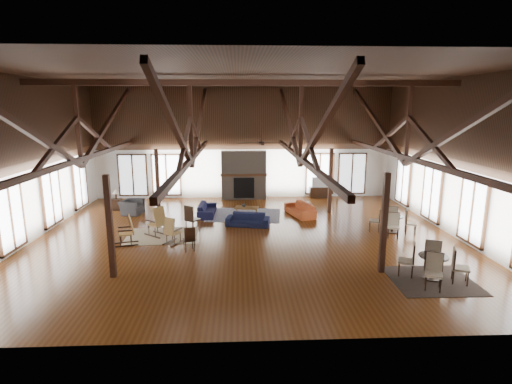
{
  "coord_description": "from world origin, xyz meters",
  "views": [
    {
      "loc": [
        -0.31,
        -14.66,
        4.89
      ],
      "look_at": [
        0.41,
        1.0,
        1.56
      ],
      "focal_mm": 28.0,
      "sensor_mm": 36.0,
      "label": 1
    }
  ],
  "objects_px": {
    "sofa_navy_front": "(248,220)",
    "cafe_table_far": "(393,221)",
    "armchair": "(132,207)",
    "cafe_table_near": "(433,263)",
    "sofa_orange": "(300,209)",
    "tv_console": "(320,192)",
    "coffee_table": "(247,208)",
    "sofa_navy_left": "(207,209)"
  },
  "relations": [
    {
      "from": "sofa_navy_front",
      "to": "cafe_table_far",
      "type": "relative_size",
      "value": 0.98
    },
    {
      "from": "armchair",
      "to": "cafe_table_near",
      "type": "relative_size",
      "value": 0.52
    },
    {
      "from": "cafe_table_near",
      "to": "cafe_table_far",
      "type": "bearing_deg",
      "value": 83.26
    },
    {
      "from": "cafe_table_far",
      "to": "cafe_table_near",
      "type": "bearing_deg",
      "value": -96.74
    },
    {
      "from": "sofa_navy_front",
      "to": "armchair",
      "type": "distance_m",
      "value": 5.79
    },
    {
      "from": "sofa_orange",
      "to": "armchair",
      "type": "bearing_deg",
      "value": -110.27
    },
    {
      "from": "sofa_navy_front",
      "to": "tv_console",
      "type": "relative_size",
      "value": 1.55
    },
    {
      "from": "coffee_table",
      "to": "sofa_orange",
      "type": "bearing_deg",
      "value": 11.52
    },
    {
      "from": "armchair",
      "to": "cafe_table_far",
      "type": "xyz_separation_m",
      "value": [
        11.11,
        -3.33,
        0.15
      ]
    },
    {
      "from": "sofa_navy_front",
      "to": "cafe_table_far",
      "type": "distance_m",
      "value": 5.85
    },
    {
      "from": "armchair",
      "to": "cafe_table_near",
      "type": "bearing_deg",
      "value": -114.78
    },
    {
      "from": "sofa_orange",
      "to": "tv_console",
      "type": "distance_m",
      "value": 4.04
    },
    {
      "from": "cafe_table_near",
      "to": "sofa_orange",
      "type": "bearing_deg",
      "value": 111.07
    },
    {
      "from": "tv_console",
      "to": "sofa_orange",
      "type": "bearing_deg",
      "value": -114.76
    },
    {
      "from": "sofa_orange",
      "to": "tv_console",
      "type": "xyz_separation_m",
      "value": [
        1.69,
        3.67,
        0.0
      ]
    },
    {
      "from": "sofa_navy_front",
      "to": "armchair",
      "type": "bearing_deg",
      "value": 169.55
    },
    {
      "from": "sofa_navy_left",
      "to": "cafe_table_far",
      "type": "distance_m",
      "value": 8.13
    },
    {
      "from": "cafe_table_near",
      "to": "tv_console",
      "type": "bearing_deg",
      "value": 95.62
    },
    {
      "from": "sofa_orange",
      "to": "cafe_table_near",
      "type": "height_order",
      "value": "cafe_table_near"
    },
    {
      "from": "sofa_orange",
      "to": "sofa_navy_left",
      "type": "bearing_deg",
      "value": -108.76
    },
    {
      "from": "sofa_navy_left",
      "to": "tv_console",
      "type": "height_order",
      "value": "tv_console"
    },
    {
      "from": "sofa_navy_front",
      "to": "tv_console",
      "type": "distance_m",
      "value": 6.68
    },
    {
      "from": "sofa_navy_front",
      "to": "cafe_table_near",
      "type": "xyz_separation_m",
      "value": [
        5.21,
        -5.59,
        0.24
      ]
    },
    {
      "from": "cafe_table_near",
      "to": "coffee_table",
      "type": "bearing_deg",
      "value": 125.99
    },
    {
      "from": "sofa_navy_left",
      "to": "armchair",
      "type": "relative_size",
      "value": 1.84
    },
    {
      "from": "sofa_navy_front",
      "to": "coffee_table",
      "type": "xyz_separation_m",
      "value": [
        -0.02,
        1.61,
        0.09
      ]
    },
    {
      "from": "sofa_orange",
      "to": "cafe_table_near",
      "type": "distance_m",
      "value": 7.68
    },
    {
      "from": "sofa_navy_left",
      "to": "cafe_table_near",
      "type": "relative_size",
      "value": 0.96
    },
    {
      "from": "cafe_table_near",
      "to": "tv_console",
      "type": "xyz_separation_m",
      "value": [
        -1.07,
        10.83,
        -0.21
      ]
    },
    {
      "from": "sofa_navy_left",
      "to": "armchair",
      "type": "distance_m",
      "value": 3.56
    },
    {
      "from": "armchair",
      "to": "sofa_navy_left",
      "type": "bearing_deg",
      "value": -84.69
    },
    {
      "from": "sofa_navy_front",
      "to": "sofa_navy_left",
      "type": "distance_m",
      "value": 2.56
    },
    {
      "from": "coffee_table",
      "to": "tv_console",
      "type": "height_order",
      "value": "tv_console"
    },
    {
      "from": "sofa_navy_front",
      "to": "cafe_table_near",
      "type": "relative_size",
      "value": 0.94
    },
    {
      "from": "sofa_orange",
      "to": "tv_console",
      "type": "bearing_deg",
      "value": 139.25
    },
    {
      "from": "coffee_table",
      "to": "tv_console",
      "type": "distance_m",
      "value": 5.53
    },
    {
      "from": "cafe_table_far",
      "to": "sofa_navy_left",
      "type": "bearing_deg",
      "value": 158.69
    },
    {
      "from": "sofa_navy_front",
      "to": "cafe_table_near",
      "type": "bearing_deg",
      "value": -35.55
    },
    {
      "from": "cafe_table_far",
      "to": "tv_console",
      "type": "bearing_deg",
      "value": 103.9
    },
    {
      "from": "sofa_orange",
      "to": "armchair",
      "type": "xyz_separation_m",
      "value": [
        -7.83,
        0.59,
        0.04
      ]
    },
    {
      "from": "cafe_table_far",
      "to": "sofa_orange",
      "type": "bearing_deg",
      "value": 140.07
    },
    {
      "from": "sofa_orange",
      "to": "cafe_table_far",
      "type": "xyz_separation_m",
      "value": [
        3.28,
        -2.75,
        0.19
      ]
    }
  ]
}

